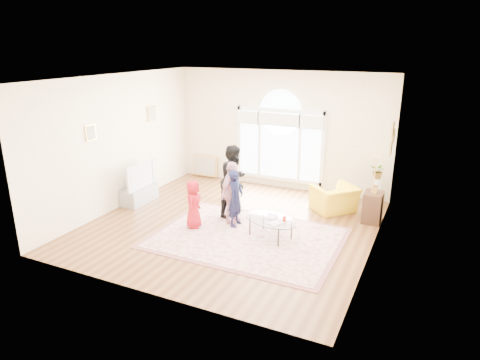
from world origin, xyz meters
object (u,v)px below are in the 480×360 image
at_px(television, 138,174).
at_px(armchair, 334,199).
at_px(coffee_table, 271,220).
at_px(area_rug, 247,238).
at_px(tv_console, 140,194).

relative_size(television, armchair, 1.15).
bearing_deg(coffee_table, area_rug, -134.24).
relative_size(area_rug, armchair, 3.73).
xyz_separation_m(television, coffee_table, (3.76, -0.53, -0.34)).
bearing_deg(coffee_table, armchair, 85.62).
height_order(tv_console, television, television).
bearing_deg(armchair, coffee_table, 19.99).
relative_size(area_rug, tv_console, 3.60).
bearing_deg(area_rug, coffee_table, 27.78).
bearing_deg(television, armchair, 18.18).
bearing_deg(tv_console, area_rug, -12.79).
relative_size(tv_console, television, 0.90).
height_order(television, coffee_table, television).
relative_size(area_rug, coffee_table, 2.64).
relative_size(coffee_table, armchair, 1.41).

